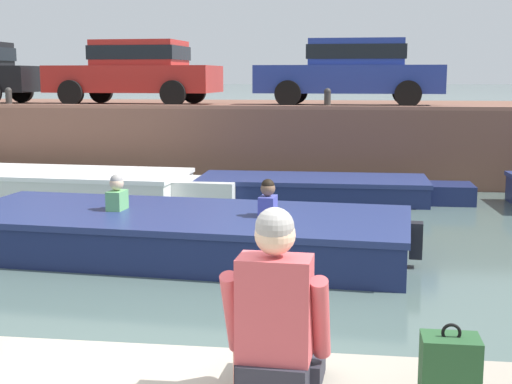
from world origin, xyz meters
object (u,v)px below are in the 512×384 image
at_px(bottle_drink, 239,366).
at_px(motorboat_passing, 160,232).
at_px(mooring_bollard_west, 9,97).
at_px(backpack_on_ledge, 449,370).
at_px(car_left_inner_red, 137,70).
at_px(car_centre_blue, 352,69).
at_px(person_seated_right, 276,323).
at_px(boat_moored_central_navy, 323,189).
at_px(mooring_bollard_mid, 327,98).
at_px(boat_moored_west_white, 53,184).

bearing_deg(bottle_drink, motorboat_passing, 109.29).
relative_size(mooring_bollard_west, backpack_on_ledge, 1.09).
relative_size(car_left_inner_red, backpack_on_ledge, 10.12).
distance_m(car_centre_blue, backpack_on_ledge, 13.81).
relative_size(mooring_bollard_west, bottle_drink, 2.18).
xyz_separation_m(car_left_inner_red, person_seated_right, (4.88, -13.72, -1.36)).
xyz_separation_m(boat_moored_central_navy, backpack_on_ledge, (1.00, -10.13, 0.72)).
bearing_deg(person_seated_right, backpack_on_ledge, 0.93).
bearing_deg(bottle_drink, mooring_bollard_mid, 89.79).
bearing_deg(car_left_inner_red, boat_moored_west_white, -98.18).
relative_size(boat_moored_west_white, car_centre_blue, 1.60).
distance_m(boat_moored_central_navy, mooring_bollard_west, 7.49).
distance_m(car_centre_blue, person_seated_right, 13.80).
bearing_deg(motorboat_passing, backpack_on_ledge, -62.06).
distance_m(boat_moored_west_white, person_seated_right, 11.27).
xyz_separation_m(motorboat_passing, backpack_on_ledge, (3.01, -5.68, 0.65)).
distance_m(car_left_inner_red, person_seated_right, 14.63).
height_order(mooring_bollard_west, mooring_bollard_mid, same).
height_order(motorboat_passing, mooring_bollard_west, mooring_bollard_west).
xyz_separation_m(boat_moored_central_navy, mooring_bollard_west, (-7.11, 1.66, 1.68)).
height_order(boat_moored_central_navy, mooring_bollard_mid, mooring_bollard_mid).
bearing_deg(backpack_on_ledge, bottle_drink, 175.95).
bearing_deg(car_centre_blue, mooring_bollard_mid, -104.37).
bearing_deg(car_left_inner_red, mooring_bollard_mid, -22.11).
bearing_deg(mooring_bollard_west, motorboat_passing, -50.17).
height_order(person_seated_right, backpack_on_ledge, person_seated_right).
height_order(person_seated_right, bottle_drink, person_seated_right).
bearing_deg(boat_moored_west_white, mooring_bollard_west, 132.69).
xyz_separation_m(car_left_inner_red, mooring_bollard_west, (-2.38, -1.92, -0.61)).
distance_m(motorboat_passing, person_seated_right, 6.15).
bearing_deg(motorboat_passing, bottle_drink, -70.71).
distance_m(mooring_bollard_west, backpack_on_ledge, 14.34).
relative_size(boat_moored_central_navy, mooring_bollard_west, 11.63).
height_order(boat_moored_west_white, person_seated_right, person_seated_right).
bearing_deg(bottle_drink, boat_moored_central_navy, 89.74).
bearing_deg(boat_moored_central_navy, person_seated_right, -89.12).
distance_m(boat_moored_central_navy, car_centre_blue, 4.28).
height_order(boat_moored_central_navy, person_seated_right, person_seated_right).
height_order(bottle_drink, backpack_on_ledge, backpack_on_ledge).
height_order(motorboat_passing, car_centre_blue, car_centre_blue).
bearing_deg(car_left_inner_red, car_centre_blue, 0.01).
distance_m(mooring_bollard_mid, backpack_on_ledge, 11.87).
bearing_deg(car_left_inner_red, mooring_bollard_west, -141.18).
relative_size(boat_moored_central_navy, car_left_inner_red, 1.25).
height_order(motorboat_passing, person_seated_right, person_seated_right).
distance_m(boat_moored_central_navy, motorboat_passing, 4.88).
bearing_deg(boat_moored_west_white, backpack_on_ledge, -57.36).
relative_size(car_centre_blue, person_seated_right, 4.52).
bearing_deg(car_centre_blue, backpack_on_ledge, -87.84).
bearing_deg(car_left_inner_red, boat_moored_central_navy, -37.17).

